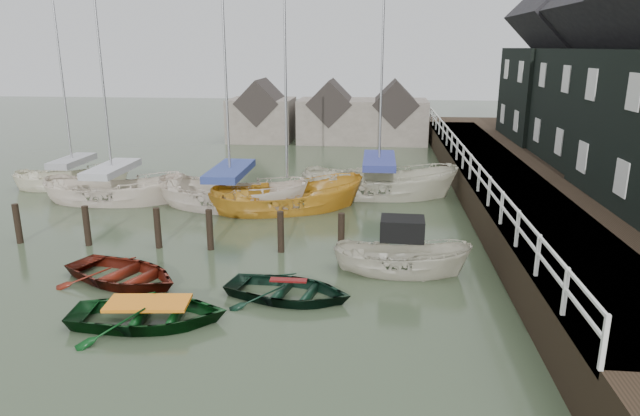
# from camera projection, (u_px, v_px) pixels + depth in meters

# --- Properties ---
(ground) EXTENTS (120.00, 120.00, 0.00)m
(ground) POSITION_uv_depth(u_px,v_px,m) (222.00, 287.00, 16.22)
(ground) COLOR #303C26
(ground) RESTS_ON ground
(pier) EXTENTS (3.04, 32.00, 2.70)m
(pier) POSITION_uv_depth(u_px,v_px,m) (496.00, 187.00, 24.70)
(pier) COLOR black
(pier) RESTS_ON ground
(land_strip) EXTENTS (14.00, 38.00, 1.50)m
(land_strip) POSITION_uv_depth(u_px,v_px,m) (626.00, 206.00, 24.37)
(land_strip) COLOR black
(land_strip) RESTS_ON ground
(mooring_pilings) EXTENTS (13.72, 0.22, 1.80)m
(mooring_pilings) POSITION_uv_depth(u_px,v_px,m) (213.00, 235.00, 19.06)
(mooring_pilings) COLOR black
(mooring_pilings) RESTS_ON ground
(far_sheds) EXTENTS (14.00, 4.08, 4.39)m
(far_sheds) POSITION_uv_depth(u_px,v_px,m) (329.00, 115.00, 40.52)
(far_sheds) COLOR #665B51
(far_sheds) RESTS_ON ground
(rowboat_red) EXTENTS (4.53, 3.94, 0.78)m
(rowboat_red) POSITION_uv_depth(u_px,v_px,m) (124.00, 282.00, 16.58)
(rowboat_red) COLOR #50150B
(rowboat_red) RESTS_ON ground
(rowboat_green) EXTENTS (4.11, 3.13, 0.80)m
(rowboat_green) POSITION_uv_depth(u_px,v_px,m) (150.00, 323.00, 14.09)
(rowboat_green) COLOR black
(rowboat_green) RESTS_ON ground
(rowboat_dkgreen) EXTENTS (3.94, 3.17, 0.72)m
(rowboat_dkgreen) POSITION_uv_depth(u_px,v_px,m) (289.00, 298.00, 15.50)
(rowboat_dkgreen) COLOR black
(rowboat_dkgreen) RESTS_ON ground
(motorboat) EXTENTS (4.18, 1.72, 2.46)m
(motorboat) POSITION_uv_depth(u_px,v_px,m) (401.00, 269.00, 17.22)
(motorboat) COLOR #B8B29D
(motorboat) RESTS_ON ground
(sailboat_a) EXTENTS (6.36, 2.42, 11.40)m
(sailboat_a) POSITION_uv_depth(u_px,v_px,m) (115.00, 200.00, 25.13)
(sailboat_a) COLOR beige
(sailboat_a) RESTS_ON ground
(sailboat_b) EXTENTS (7.34, 4.11, 12.88)m
(sailboat_b) POSITION_uv_depth(u_px,v_px,m) (231.00, 206.00, 24.19)
(sailboat_b) COLOR beige
(sailboat_b) RESTS_ON ground
(sailboat_c) EXTENTS (6.95, 4.43, 10.33)m
(sailboat_c) POSITION_uv_depth(u_px,v_px,m) (288.00, 209.00, 23.89)
(sailboat_c) COLOR #C58824
(sailboat_c) RESTS_ON ground
(sailboat_d) EXTENTS (7.11, 2.71, 11.92)m
(sailboat_d) POSITION_uv_depth(u_px,v_px,m) (378.00, 194.00, 26.14)
(sailboat_d) COLOR beige
(sailboat_d) RESTS_ON ground
(sailboat_e) EXTENTS (5.75, 3.93, 9.60)m
(sailboat_e) POSITION_uv_depth(u_px,v_px,m) (75.00, 185.00, 27.83)
(sailboat_e) COLOR beige
(sailboat_e) RESTS_ON ground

